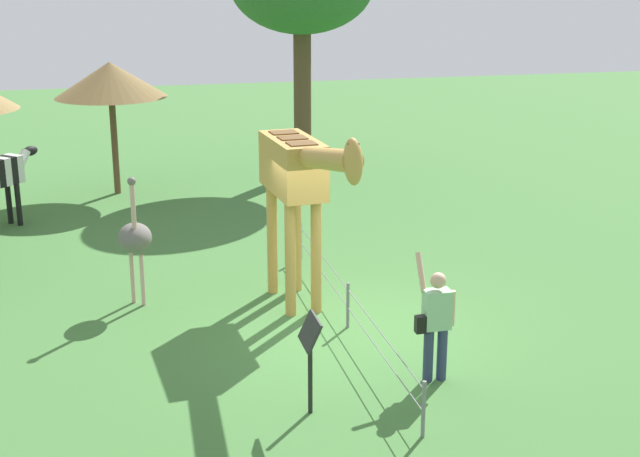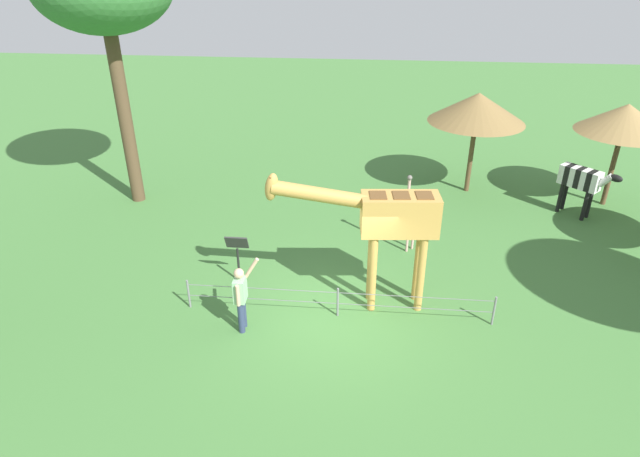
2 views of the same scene
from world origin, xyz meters
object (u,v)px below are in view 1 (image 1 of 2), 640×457
shade_hut_aside (110,80)px  info_sign (310,345)px  ostrich (135,238)px  giraffe (299,178)px  visitor (436,319)px

shade_hut_aside → info_sign: 12.55m
ostrich → giraffe: bearing=72.5°
visitor → info_sign: bearing=-74.7°
giraffe → shade_hut_aside: 9.13m
visitor → ostrich: size_ratio=0.79×
giraffe → shade_hut_aside: (-8.66, -2.82, 0.58)m
visitor → shade_hut_aside: shade_hut_aside is taller
visitor → ostrich: bearing=-135.0°
visitor → ostrich: (-3.86, -3.87, 0.27)m
giraffe → info_sign: bearing=-10.0°
info_sign → giraffe: bearing=170.0°
giraffe → shade_hut_aside: bearing=-162.0°
giraffe → visitor: size_ratio=2.18×
shade_hut_aside → info_sign: bearing=10.2°
info_sign → ostrich: bearing=-155.5°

